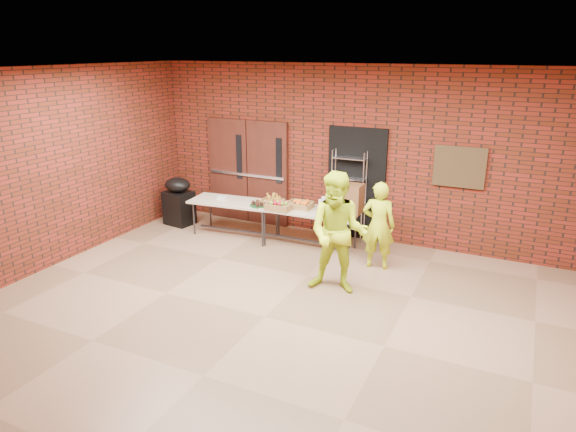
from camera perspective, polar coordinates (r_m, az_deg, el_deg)
The scene contains 19 objects.
room at distance 6.44m, azimuth -2.82°, elevation 1.36°, with size 8.08×7.08×3.28m.
double_doors at distance 10.51m, azimuth -4.46°, elevation 4.94°, with size 1.78×0.12×2.10m.
dark_doorway at distance 9.62m, azimuth 7.57°, elevation 3.56°, with size 1.10×0.06×2.10m, color black.
bronze_plaque at distance 9.13m, azimuth 18.51°, elevation 5.19°, with size 0.85×0.04×0.70m, color #43351A.
wire_rack at distance 9.58m, azimuth 6.71°, elevation 2.26°, with size 0.62×0.21×1.69m, color silver, non-canonical shape.
table_left at distance 9.78m, azimuth -5.97°, elevation 1.34°, with size 1.75×0.86×0.70m.
table_right at distance 9.16m, azimuth 2.45°, elevation 0.35°, with size 1.73×0.73×0.71m.
basket_bananas at distance 9.42m, azimuth -1.74°, elevation 1.58°, with size 0.40×0.31×0.12m.
basket_oranges at distance 9.23m, azimuth 1.33°, elevation 1.27°, with size 0.44×0.34×0.14m.
basket_apples at distance 9.16m, azimuth -0.92°, elevation 1.15°, with size 0.45×0.35×0.14m.
muffin_tray at distance 9.43m, azimuth -2.97°, elevation 1.45°, with size 0.43×0.43×0.11m.
napkin_box at distance 9.89m, azimuth -7.32°, elevation 2.02°, with size 0.18×0.12×0.06m, color silver.
coffee_dispenser at distance 8.96m, azimuth 6.99°, elevation 1.92°, with size 0.39×0.35×0.51m, color brown.
cup_stack_front at distance 8.96m, azimuth 3.64°, elevation 1.10°, with size 0.08×0.08×0.24m, color silver.
cup_stack_mid at distance 8.80m, azimuth 4.27°, elevation 0.78°, with size 0.08×0.08×0.24m, color silver.
cup_stack_back at distance 9.08m, azimuth 3.99°, elevation 1.38°, with size 0.08×0.08×0.25m, color silver.
covered_grill at distance 10.66m, azimuth -12.06°, elevation 1.64°, with size 0.60×0.52×0.98m.
volunteer_woman at distance 8.41m, azimuth 10.03°, elevation -1.04°, with size 0.53×0.35×1.46m, color #BCDA18.
volunteer_man at distance 7.45m, azimuth 5.58°, elevation -1.92°, with size 0.88×0.69×1.81m, color #BCDA18.
Camera 1 is at (2.94, -5.41, 3.47)m, focal length 32.00 mm.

